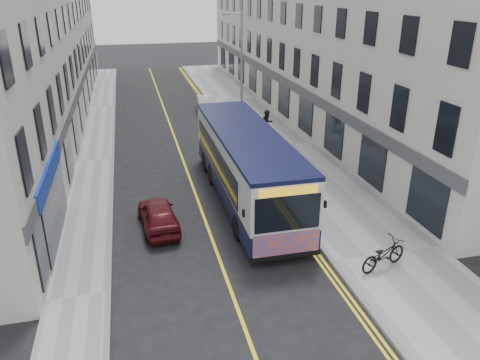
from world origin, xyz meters
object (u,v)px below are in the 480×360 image
city_bus (246,164)px  bicycle (383,254)px  car_white (207,105)px  pedestrian_near (266,137)px  streetlamp (240,73)px  pedestrian_far (267,124)px  car_maroon (158,215)px

city_bus → bicycle: size_ratio=5.66×
bicycle → car_white: 23.58m
bicycle → car_white: size_ratio=0.52×
pedestrian_near → streetlamp: bearing=95.0°
pedestrian_far → car_maroon: (-7.96, -10.80, -0.42)m
city_bus → car_maroon: size_ratio=3.26×
city_bus → car_maroon: 4.78m
streetlamp → pedestrian_far: (1.79, -0.16, -3.35)m
city_bus → pedestrian_far: bearing=67.5°
pedestrian_far → car_white: size_ratio=0.46×
pedestrian_near → bicycle: bearing=-100.3°
city_bus → car_white: size_ratio=2.95×
streetlamp → pedestrian_far: size_ratio=4.41×
city_bus → bicycle: city_bus is taller
pedestrian_near → car_maroon: bearing=-143.5°
streetlamp → pedestrian_far: bearing=-5.2°
bicycle → pedestrian_far: bearing=-20.3°
bicycle → pedestrian_far: size_ratio=1.14×
bicycle → pedestrian_near: pedestrian_near is taller
city_bus → pedestrian_near: 6.93m
city_bus → pedestrian_far: 9.76m
bicycle → pedestrian_near: (-0.46, 13.15, 0.36)m
streetlamp → car_maroon: (-6.17, -10.96, -3.77)m
pedestrian_near → pedestrian_far: (0.89, 2.72, 0.01)m
city_bus → pedestrian_near: bearing=65.8°
car_maroon → city_bus: bearing=-161.8°
streetlamp → pedestrian_near: size_ratio=4.44×
pedestrian_far → car_maroon: bearing=-150.0°
streetlamp → city_bus: (-1.93, -9.15, -2.53)m
bicycle → car_maroon: bearing=37.3°
bicycle → car_maroon: car_maroon is taller
pedestrian_near → car_white: (-1.87, 10.31, -0.37)m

